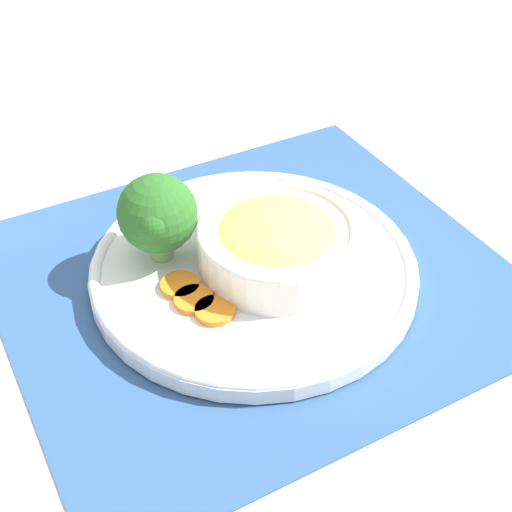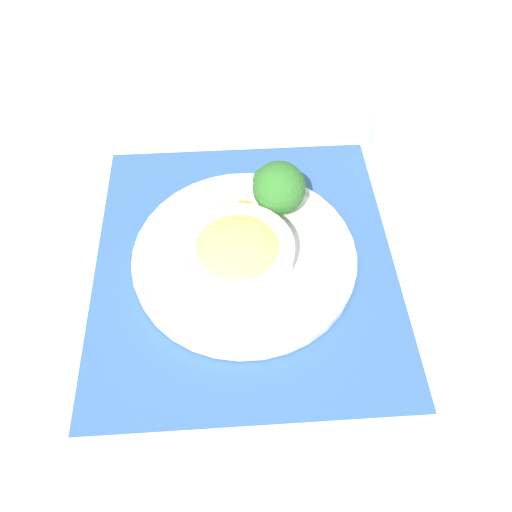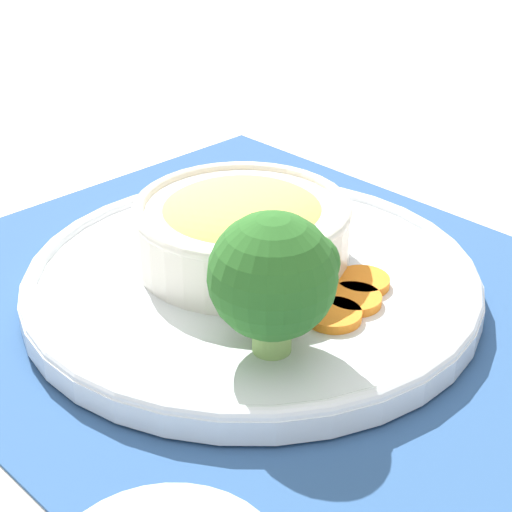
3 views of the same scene
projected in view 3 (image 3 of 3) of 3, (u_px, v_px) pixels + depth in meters
name	position (u px, v px, depth m)	size (l,w,h in m)	color
ground_plane	(252.00, 299.00, 0.60)	(4.00, 4.00, 0.00)	beige
placemat	(252.00, 297.00, 0.60)	(0.47, 0.51, 0.00)	#2D5184
plate	(252.00, 280.00, 0.59)	(0.32, 0.32, 0.02)	silver
bowl	(242.00, 226.00, 0.60)	(0.15, 0.15, 0.05)	silver
broccoli_floret	(274.00, 276.00, 0.49)	(0.08, 0.08, 0.09)	#84AD5B
carrot_slice_near	(333.00, 315.00, 0.54)	(0.04, 0.04, 0.01)	orange
carrot_slice_middle	(354.00, 299.00, 0.56)	(0.04, 0.04, 0.01)	orange
carrot_slice_far	(363.00, 282.00, 0.58)	(0.04, 0.04, 0.01)	orange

